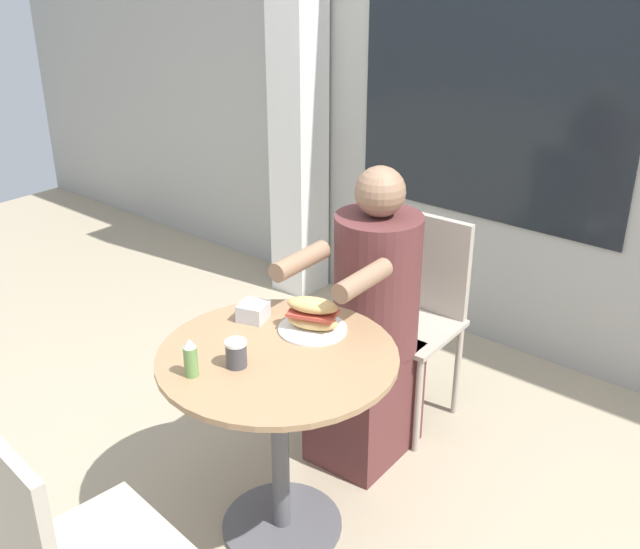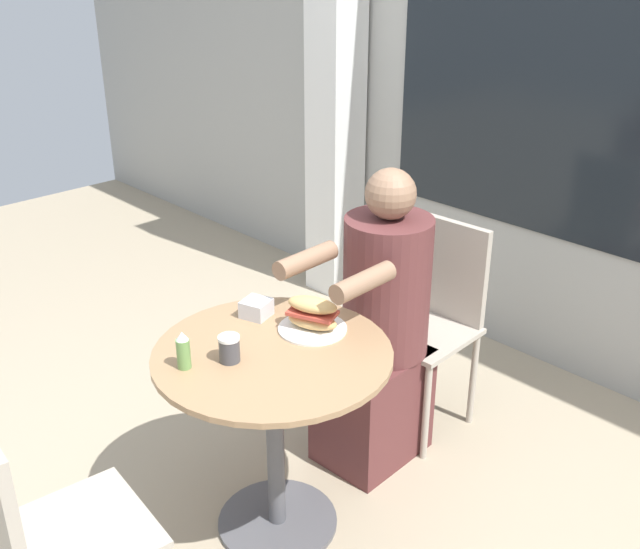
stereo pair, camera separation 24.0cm
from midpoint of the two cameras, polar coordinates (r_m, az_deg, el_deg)
ground_plane at (r=2.79m, az=-0.65°, el=-18.48°), size 8.00×8.00×0.00m
storefront_wall at (r=3.46m, az=20.78°, el=14.72°), size 8.00×0.09×2.80m
lattice_pillar at (r=4.05m, az=2.96°, el=14.58°), size 0.23×0.23×2.40m
cafe_table at (r=2.47m, az=-0.71°, el=-9.62°), size 0.77×0.77×0.70m
diner_chair at (r=3.09m, az=10.97°, el=-2.46°), size 0.40×0.40×0.87m
seated_diner at (r=2.85m, az=6.95°, el=-4.95°), size 0.35×0.59×1.17m
empty_chair_across at (r=2.11m, az=-17.55°, el=-17.95°), size 0.42×0.42×0.87m
sandwich_on_plate at (r=2.47m, az=2.21°, el=-3.28°), size 0.23×0.23×0.12m
drink_cup at (r=2.30m, az=-3.96°, el=-5.73°), size 0.07×0.07×0.09m
napkin_box at (r=2.56m, az=-2.21°, el=-2.65°), size 0.11×0.11×0.06m
condiment_bottle at (r=2.27m, az=-7.41°, el=-5.84°), size 0.04×0.04×0.12m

